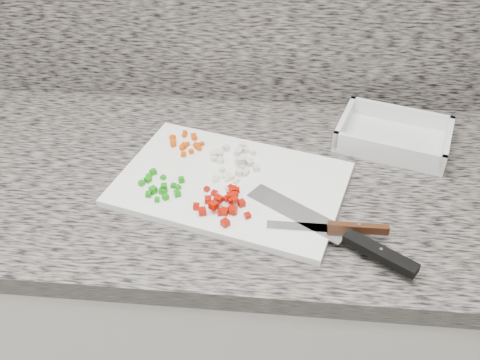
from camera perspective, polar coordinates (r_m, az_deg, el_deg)
The scene contains 11 objects.
cabinet at distance 1.45m, azimuth -3.58°, elevation -13.77°, with size 3.92×0.62×0.86m, color white.
countertop at distance 1.13m, azimuth -4.47°, elevation 0.22°, with size 3.96×0.64×0.04m, color slate.
cutting_board at distance 1.07m, azimuth -0.97°, elevation -0.41°, with size 0.44×0.29×0.01m, color white.
carrot_pile at distance 1.16m, azimuth -5.82°, elevation 3.93°, with size 0.08×0.09×0.01m.
onion_pile at distance 1.11m, azimuth -0.41°, elevation 2.38°, with size 0.11×0.11×0.02m.
green_pepper_pile at distance 1.05m, azimuth -8.47°, elevation -0.61°, with size 0.09×0.09×0.02m.
red_pepper_pile at distance 1.00m, azimuth -1.74°, elevation -2.51°, with size 0.11×0.12×0.02m.
garlic_pile at distance 1.06m, azimuth -1.60°, elevation 0.18°, with size 0.05×0.05×0.01m.
chef_knife at distance 0.95m, azimuth 11.62°, elevation -6.11°, with size 0.30×0.22×0.02m.
paring_knife at distance 0.97m, azimuth 10.87°, elevation -5.02°, with size 0.22×0.02×0.02m.
tray at distance 1.23m, azimuth 16.01°, elevation 4.43°, with size 0.27×0.23×0.05m.
Camera 1 is at (0.17, 0.57, 1.58)m, focal length 40.00 mm.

